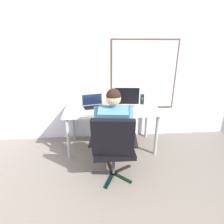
# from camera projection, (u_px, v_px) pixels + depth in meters

# --- Properties ---
(wall_rear) EXTENTS (4.76, 0.08, 2.70)m
(wall_rear) POSITION_uv_depth(u_px,v_px,m) (112.00, 69.00, 3.25)
(wall_rear) COLOR silver
(wall_rear) RESTS_ON ground
(desk) EXTENTS (1.57, 0.76, 0.75)m
(desk) POSITION_uv_depth(u_px,v_px,m) (112.00, 112.00, 3.08)
(desk) COLOR #909998
(desk) RESTS_ON ground
(office_chair) EXTENTS (0.67, 0.65, 0.98)m
(office_chair) POSITION_uv_depth(u_px,v_px,m) (113.00, 145.00, 2.31)
(office_chair) COLOR black
(office_chair) RESTS_ON ground
(person_seated) EXTENTS (0.55, 0.85, 1.26)m
(person_seated) POSITION_uv_depth(u_px,v_px,m) (114.00, 128.00, 2.53)
(person_seated) COLOR #4F504A
(person_seated) RESTS_ON ground
(crt_monitor) EXTENTS (0.45, 0.26, 0.38)m
(crt_monitor) POSITION_uv_depth(u_px,v_px,m) (127.00, 96.00, 2.99)
(crt_monitor) COLOR beige
(crt_monitor) RESTS_ON desk
(laptop) EXTENTS (0.41, 0.34, 0.23)m
(laptop) POSITION_uv_depth(u_px,v_px,m) (93.00, 104.00, 3.06)
(laptop) COLOR #8D979E
(laptop) RESTS_ON desk
(wine_glass) EXTENTS (0.07, 0.07, 0.15)m
(wine_glass) POSITION_uv_depth(u_px,v_px,m) (111.00, 106.00, 2.84)
(wine_glass) COLOR silver
(wine_glass) RESTS_ON desk
(desk_speaker) EXTENTS (0.08, 0.09, 0.17)m
(desk_speaker) POSITION_uv_depth(u_px,v_px,m) (142.00, 99.00, 3.22)
(desk_speaker) COLOR black
(desk_speaker) RESTS_ON desk
(coffee_mug) EXTENTS (0.08, 0.08, 0.08)m
(coffee_mug) POSITION_uv_depth(u_px,v_px,m) (77.00, 110.00, 2.81)
(coffee_mug) COLOR silver
(coffee_mug) RESTS_ON desk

